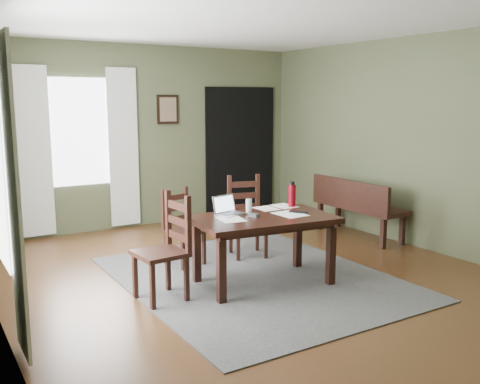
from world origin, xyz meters
TOP-DOWN VIEW (x-y plane):
  - ground at (0.00, 0.00)m, footprint 5.00×6.00m
  - room_shell at (0.00, 0.00)m, footprint 5.02×6.02m
  - rug at (0.00, 0.00)m, footprint 2.60×3.20m
  - dining_table at (-0.01, -0.18)m, footprint 1.50×1.00m
  - chair_end at (-1.05, -0.06)m, footprint 0.48×0.48m
  - chair_back_left at (-0.44, 0.86)m, footprint 0.46×0.46m
  - chair_back_right at (0.40, 0.79)m, footprint 0.53×0.53m
  - bench at (2.15, 0.73)m, footprint 0.47×1.45m
  - laptop at (-0.27, 0.11)m, footprint 0.33×0.28m
  - computer_mouse at (-0.11, -0.14)m, footprint 0.09×0.12m
  - tv_remote at (0.39, -0.23)m, footprint 0.14×0.19m
  - drinking_glass at (-0.03, 0.07)m, footprint 0.09×0.09m
  - water_bottle at (0.54, 0.07)m, footprint 0.10×0.10m
  - paper_a at (-0.36, -0.12)m, footprint 0.29×0.35m
  - paper_b at (0.28, -0.24)m, footprint 0.27×0.35m
  - paper_c at (0.24, 0.13)m, footprint 0.21×0.27m
  - paper_d at (0.48, 0.14)m, footprint 0.23×0.29m
  - window_back at (-1.00, 2.97)m, footprint 1.00×0.01m
  - curtain_left_near at (-2.44, -0.62)m, footprint 0.03×0.48m
  - curtain_back_left at (-1.62, 2.94)m, footprint 0.44×0.03m
  - curtain_back_right at (-0.38, 2.94)m, footprint 0.44×0.03m
  - framed_picture at (0.35, 2.97)m, footprint 0.34×0.03m
  - doorway_back at (1.65, 2.97)m, footprint 1.30×0.03m

SIDE VIEW (x-z plane):
  - ground at x=0.00m, z-range -0.01..0.00m
  - rug at x=0.00m, z-range 0.00..0.01m
  - chair_back_left at x=-0.44m, z-range -0.01..0.87m
  - chair_back_right at x=0.40m, z-range -0.01..0.97m
  - bench at x=2.15m, z-range 0.08..0.90m
  - chair_end at x=-1.05m, z-range -0.01..1.00m
  - dining_table at x=-0.01m, z-range 0.28..0.98m
  - paper_c at x=0.24m, z-range 0.72..0.72m
  - paper_d at x=0.48m, z-range 0.72..0.72m
  - paper_a at x=-0.36m, z-range 0.72..0.72m
  - paper_b at x=0.28m, z-range 0.72..0.72m
  - tv_remote at x=0.39m, z-range 0.72..0.74m
  - computer_mouse at x=-0.11m, z-range 0.72..0.75m
  - laptop at x=-0.27m, z-range 0.67..0.87m
  - drinking_glass at x=-0.03m, z-range 0.72..0.86m
  - water_bottle at x=0.54m, z-range 0.71..0.99m
  - doorway_back at x=1.65m, z-range 0.00..2.10m
  - curtain_left_near at x=-2.44m, z-range 0.05..2.35m
  - curtain_back_left at x=-1.62m, z-range 0.05..2.35m
  - curtain_back_right at x=-0.38m, z-range 0.05..2.35m
  - window_back at x=-1.00m, z-range 0.70..2.20m
  - framed_picture at x=0.35m, z-range 1.53..1.97m
  - room_shell at x=0.00m, z-range 0.45..3.16m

